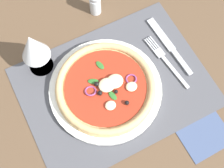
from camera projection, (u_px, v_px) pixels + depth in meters
The scene contains 9 objects.
ground_plane at pixel (115, 88), 85.02cm from camera, with size 190.00×140.00×2.40cm, color brown.
placemat at pixel (115, 86), 83.73cm from camera, with size 47.82×35.51×0.40cm, color #4C4C51.
plate at pixel (105, 88), 82.68cm from camera, with size 29.07×29.07×1.18cm, color silver.
pizza at pixel (105, 86), 81.14cm from camera, with size 25.57×25.57×2.61cm.
fork at pixel (165, 59), 86.27cm from camera, with size 3.57×18.05×0.44cm.
knife at pixel (169, 45), 87.89cm from camera, with size 2.76×20.06×0.62cm.
wine_glass at pixel (33, 47), 76.89cm from camera, with size 7.20×7.20×14.90cm.
napkin at pixel (204, 133), 78.93cm from camera, with size 11.92×10.73×0.36cm, color #425175.
pepper_shaker at pixel (95, 4), 89.96cm from camera, with size 3.20×3.20×6.70cm.
Camera 1 is at (-15.09, -27.78, 77.74)cm, focal length 51.46 mm.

